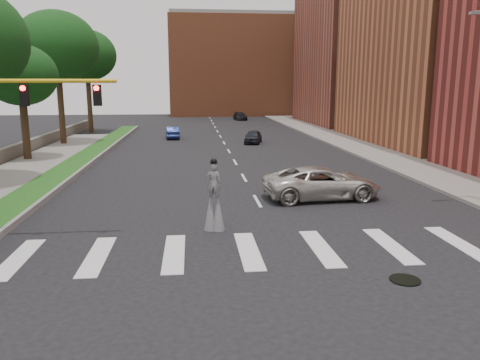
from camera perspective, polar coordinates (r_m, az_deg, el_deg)
ground_plane at (r=15.74m, az=6.22°, el=-9.63°), size 160.00×160.00×0.00m
grass_median at (r=35.77m, az=-19.28°, el=1.95°), size 2.00×60.00×0.25m
median_curb at (r=35.54m, az=-17.63°, el=2.03°), size 0.20×60.00×0.28m
sidewalk_right at (r=42.72m, az=15.73°, el=3.58°), size 5.00×90.00×0.18m
stone_wall at (r=39.22m, az=-26.50°, el=2.81°), size 0.50×56.00×1.10m
manhole at (r=14.91m, az=19.47°, el=-11.41°), size 0.90×0.90×0.04m
building_mid at (r=51.38m, az=24.74°, el=17.58°), size 16.00×22.00×24.00m
building_far at (r=72.96m, az=14.80°, el=14.54°), size 16.00×22.00×20.00m
building_backdrop at (r=92.86m, az=-0.21°, el=13.56°), size 26.00×14.00×18.00m
traffic_signal at (r=18.63m, az=-26.79°, el=5.64°), size 5.30×0.23×6.20m
stilt_performer at (r=18.44m, az=-3.17°, el=-2.83°), size 0.83×0.60×2.89m
suv_crossing at (r=23.96m, az=9.96°, el=-0.33°), size 6.05×3.13×1.63m
car_near at (r=46.50m, az=1.62°, el=5.29°), size 2.36×3.98×1.27m
car_mid at (r=51.03m, az=-8.23°, el=5.74°), size 1.68×4.00×1.29m
car_far at (r=77.74m, az=0.01°, el=7.79°), size 2.19×4.50×1.26m
tree_3 at (r=38.63m, az=-25.20°, el=11.45°), size 5.26×5.26×8.63m
tree_4 at (r=47.95m, az=-21.46°, el=14.89°), size 7.63×7.63×12.41m
tree_5 at (r=59.40m, az=-18.21°, el=14.22°), size 6.91×6.91×12.04m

